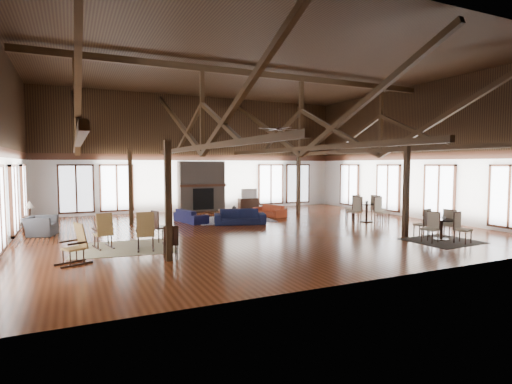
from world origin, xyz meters
name	(u,v)px	position (x,y,z in m)	size (l,w,h in m)	color
floor	(255,230)	(0.00, 0.00, 0.00)	(16.00, 16.00, 0.00)	maroon
ceiling	(255,67)	(0.00, 0.00, 6.00)	(16.00, 14.00, 0.02)	black
wall_back	(199,154)	(0.00, 7.00, 3.00)	(16.00, 0.02, 6.00)	white
wall_front	(393,138)	(0.00, -7.00, 3.00)	(16.00, 0.02, 6.00)	white
wall_left	(1,145)	(-8.00, 0.00, 3.00)	(0.02, 14.00, 6.00)	white
wall_right	(414,152)	(8.00, 0.00, 3.00)	(0.02, 14.00, 6.00)	white
roof_truss	(255,121)	(0.00, 0.00, 4.03)	(15.60, 14.07, 3.14)	black
post_grid	(255,189)	(0.00, 0.00, 1.52)	(8.16, 7.16, 3.05)	black
fireplace	(202,186)	(0.00, 6.67, 1.29)	(2.50, 0.69, 2.60)	brown
ceiling_fan	(279,128)	(0.50, -1.00, 3.73)	(1.60, 1.60, 0.75)	black
sofa_navy_front	(240,217)	(0.02, 1.49, 0.30)	(2.07, 0.81, 0.60)	black
sofa_navy_left	(191,216)	(-1.65, 2.88, 0.27)	(0.72, 1.84, 0.54)	#131436
sofa_orange	(269,211)	(2.29, 3.28, 0.26)	(0.69, 1.77, 0.52)	#A93D20
coffee_table	(232,211)	(0.21, 2.80, 0.40)	(1.30, 0.87, 0.45)	brown
vase	(234,207)	(0.31, 2.83, 0.55)	(0.18, 0.18, 0.19)	#B2B2B2
armchair	(41,226)	(-7.20, 1.94, 0.33)	(0.89, 1.02, 0.66)	#333336
side_table_lamp	(30,220)	(-7.60, 2.96, 0.43)	(0.44, 0.44, 1.13)	black
rocking_chair_a	(104,232)	(-5.39, -1.22, 0.49)	(0.58, 0.88, 1.04)	olive
rocking_chair_b	(145,232)	(-4.33, -1.98, 0.52)	(0.58, 0.92, 1.11)	olive
rocking_chair_c	(77,245)	(-6.12, -2.84, 0.47)	(0.88, 0.71, 1.01)	olive
side_chair_a	(158,224)	(-3.77, -0.90, 0.58)	(0.54, 0.54, 1.00)	black
side_chair_b	(171,240)	(-3.93, -3.41, 0.52)	(0.42, 0.42, 0.89)	black
cafe_table_near	(441,225)	(4.62, -4.43, 0.47)	(1.85, 1.85, 0.95)	black
cafe_table_far	(367,209)	(5.18, -0.16, 0.54)	(2.13, 2.13, 1.09)	black
cup_near	(444,218)	(4.60, -4.52, 0.73)	(0.12, 0.12, 0.09)	#B2B2B2
cup_far	(367,202)	(5.27, -0.06, 0.83)	(0.12, 0.12, 0.10)	#B2B2B2
tv_console	(248,203)	(2.73, 6.75, 0.28)	(1.10, 0.41, 0.55)	black
television	(248,193)	(2.73, 6.75, 0.82)	(0.94, 0.12, 0.54)	#B2B2B2
rug_tan	(124,248)	(-4.85, -1.41, 0.01)	(2.84, 2.23, 0.01)	tan
rug_navy	(233,219)	(0.23, 2.84, 0.01)	(3.30, 2.47, 0.01)	#191845
rug_dark	(442,241)	(4.51, -4.57, 0.01)	(2.04, 1.85, 0.01)	black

